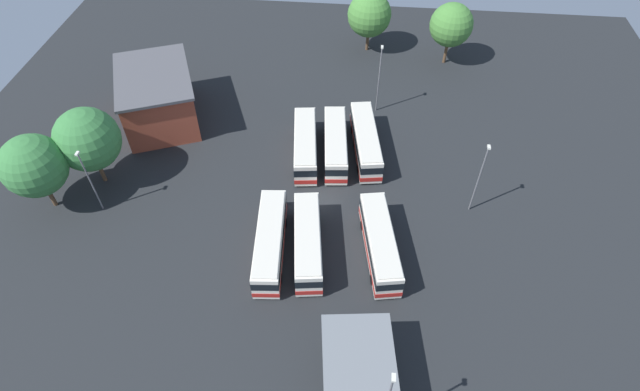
# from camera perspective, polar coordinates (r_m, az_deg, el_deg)

# --- Properties ---
(ground_plane) EXTENTS (92.47, 92.47, 0.00)m
(ground_plane) POSITION_cam_1_polar(r_m,az_deg,el_deg) (55.06, 0.36, -0.45)
(ground_plane) COLOR black
(bus_row0_slot0) EXTENTS (11.11, 4.47, 3.34)m
(bus_row0_slot0) POSITION_cam_1_polar(r_m,az_deg,el_deg) (49.26, 6.82, -5.39)
(bus_row0_slot0) COLOR silver
(bus_row0_slot0) RESTS_ON ground_plane
(bus_row0_slot2) EXTENTS (10.81, 3.97, 3.34)m
(bus_row0_slot2) POSITION_cam_1_polar(r_m,az_deg,el_deg) (49.02, -1.41, -5.29)
(bus_row0_slot2) COLOR silver
(bus_row0_slot2) RESTS_ON ground_plane
(bus_row0_slot3) EXTENTS (11.37, 3.48, 3.34)m
(bus_row0_slot3) POSITION_cam_1_polar(r_m,az_deg,el_deg) (49.27, -5.69, -5.23)
(bus_row0_slot3) COLOR silver
(bus_row0_slot3) RESTS_ON ground_plane
(bus_row1_slot0) EXTENTS (11.70, 4.31, 3.34)m
(bus_row1_slot0) POSITION_cam_1_polar(r_m,az_deg,el_deg) (59.72, 5.22, 6.24)
(bus_row1_slot0) COLOR silver
(bus_row1_slot0) RESTS_ON ground_plane
(bus_row1_slot1) EXTENTS (10.94, 3.58, 3.34)m
(bus_row1_slot1) POSITION_cam_1_polar(r_m,az_deg,el_deg) (59.04, 1.77, 5.88)
(bus_row1_slot1) COLOR silver
(bus_row1_slot1) RESTS_ON ground_plane
(bus_row1_slot2) EXTENTS (10.89, 3.83, 3.34)m
(bus_row1_slot2) POSITION_cam_1_polar(r_m,az_deg,el_deg) (58.91, -1.68, 5.77)
(bus_row1_slot2) COLOR silver
(bus_row1_slot2) RESTS_ON ground_plane
(depot_building) EXTENTS (14.99, 12.93, 6.60)m
(depot_building) POSITION_cam_1_polar(r_m,az_deg,el_deg) (66.77, -17.99, 10.59)
(depot_building) COLOR #99422D
(depot_building) RESTS_ON ground_plane
(maintenance_shelter) EXTENTS (7.79, 6.42, 4.28)m
(maintenance_shelter) POSITION_cam_1_polar(r_m,az_deg,el_deg) (40.39, 4.44, -17.88)
(maintenance_shelter) COLOR slate
(maintenance_shelter) RESTS_ON ground_plane
(lamp_post_by_building) EXTENTS (0.56, 0.28, 9.34)m
(lamp_post_by_building) POSITION_cam_1_polar(r_m,az_deg,el_deg) (64.50, 6.76, 13.25)
(lamp_post_by_building) COLOR slate
(lamp_post_by_building) RESTS_ON ground_plane
(lamp_post_near_entrance) EXTENTS (0.56, 0.28, 8.07)m
(lamp_post_near_entrance) POSITION_cam_1_polar(r_m,az_deg,el_deg) (56.10, -24.78, 1.69)
(lamp_post_near_entrance) COLOR slate
(lamp_post_near_entrance) RESTS_ON ground_plane
(lamp_post_far_corner) EXTENTS (0.56, 0.28, 8.98)m
(lamp_post_far_corner) POSITION_cam_1_polar(r_m,az_deg,el_deg) (53.04, 17.69, 2.04)
(lamp_post_far_corner) COLOR slate
(lamp_post_far_corner) RESTS_ON ground_plane
(tree_west_edge) EXTENTS (6.55, 6.55, 9.08)m
(tree_west_edge) POSITION_cam_1_polar(r_m,az_deg,el_deg) (58.07, -29.81, 2.94)
(tree_west_edge) COLOR brown
(tree_west_edge) RESTS_ON ground_plane
(tree_east_edge) EXTENTS (6.34, 6.34, 8.78)m
(tree_east_edge) POSITION_cam_1_polar(r_m,az_deg,el_deg) (77.25, 5.64, 19.81)
(tree_east_edge) COLOR brown
(tree_east_edge) RESTS_ON ground_plane
(tree_south_edge) EXTENTS (6.02, 6.02, 8.92)m
(tree_south_edge) POSITION_cam_1_polar(r_m,az_deg,el_deg) (75.89, 14.73, 18.28)
(tree_south_edge) COLOR brown
(tree_south_edge) RESTS_ON ground_plane
(tree_north_edge) EXTENTS (6.87, 6.87, 9.49)m
(tree_north_edge) POSITION_cam_1_polar(r_m,az_deg,el_deg) (58.45, -24.96, 5.81)
(tree_north_edge) COLOR brown
(tree_north_edge) RESTS_ON ground_plane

